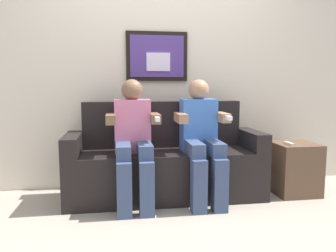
# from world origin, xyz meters

# --- Properties ---
(ground_plane) EXTENTS (5.48, 5.48, 0.00)m
(ground_plane) POSITION_xyz_m (0.00, 0.00, 0.00)
(ground_plane) COLOR #9E9384
(back_wall_assembly) EXTENTS (4.22, 0.10, 2.60)m
(back_wall_assembly) POSITION_xyz_m (-0.00, 0.76, 1.30)
(back_wall_assembly) COLOR beige
(back_wall_assembly) RESTS_ON ground_plane
(couch) EXTENTS (1.82, 0.58, 0.90)m
(couch) POSITION_xyz_m (0.00, 0.33, 0.31)
(couch) COLOR black
(couch) RESTS_ON ground_plane
(person_on_left) EXTENTS (0.46, 0.56, 1.11)m
(person_on_left) POSITION_xyz_m (-0.31, 0.16, 0.61)
(person_on_left) COLOR pink
(person_on_left) RESTS_ON ground_plane
(person_on_right) EXTENTS (0.46, 0.56, 1.11)m
(person_on_right) POSITION_xyz_m (0.31, 0.16, 0.61)
(person_on_right) COLOR #3F72CC
(person_on_right) RESTS_ON ground_plane
(side_table_right) EXTENTS (0.40, 0.40, 0.50)m
(side_table_right) POSITION_xyz_m (1.26, 0.22, 0.25)
(side_table_right) COLOR brown
(side_table_right) RESTS_ON ground_plane
(spare_remote_on_table) EXTENTS (0.04, 0.13, 0.02)m
(spare_remote_on_table) POSITION_xyz_m (1.16, 0.16, 0.51)
(spare_remote_on_table) COLOR white
(spare_remote_on_table) RESTS_ON side_table_right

